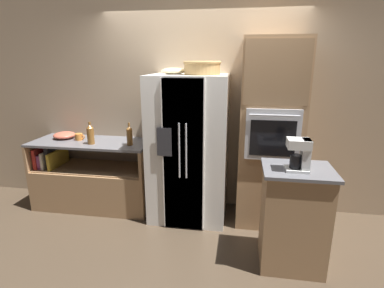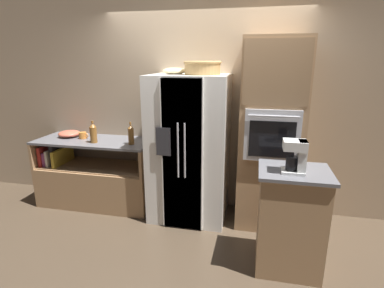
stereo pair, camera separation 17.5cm
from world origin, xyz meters
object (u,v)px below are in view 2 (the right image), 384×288
mug (83,135)px  mixing_bowl (69,134)px  refrigerator (189,149)px  wicker_basket (202,67)px  bottle_tall (93,133)px  bottle_short (131,135)px  wall_oven (270,136)px  fruit_bowl (174,71)px  coffee_maker (297,155)px

mug → mixing_bowl: bearing=168.3°
refrigerator → wicker_basket: bearing=-5.4°
bottle_tall → bottle_short: size_ratio=1.00×
wall_oven → bottle_short: bearing=-177.1°
refrigerator → bottle_tall: bearing=-177.1°
bottle_tall → mixing_bowl: (-0.49, 0.20, -0.08)m
bottle_tall → mixing_bowl: bottle_tall is taller
fruit_bowl → coffee_maker: size_ratio=1.00×
bottle_tall → bottle_short: bearing=3.3°
fruit_bowl → mug: (-1.29, 0.03, -0.85)m
bottle_tall → coffee_maker: size_ratio=0.98×
fruit_bowl → bottle_tall: size_ratio=1.01×
bottle_tall → mug: bearing=148.3°
fruit_bowl → mixing_bowl: fruit_bowl is taller
wicker_basket → bottle_short: wicker_basket is taller
refrigerator → fruit_bowl: fruit_bowl is taller
wall_oven → bottle_short: 1.68m
mug → coffee_maker: 2.78m
refrigerator → coffee_maker: size_ratio=6.16×
refrigerator → coffee_maker: bearing=-37.0°
wall_oven → wicker_basket: wall_oven is taller
refrigerator → wall_oven: size_ratio=0.81×
refrigerator → wicker_basket: (0.16, -0.01, 0.96)m
mug → mixing_bowl: size_ratio=0.46×
bottle_short → mixing_bowl: (-0.98, 0.17, -0.08)m
wicker_basket → mixing_bowl: bearing=175.3°
bottle_short → mug: (-0.75, 0.12, -0.08)m
refrigerator → fruit_bowl: (-0.19, 0.06, 0.92)m
mug → coffee_maker: bearing=-19.8°
coffee_maker → bottle_tall: bearing=161.6°
wall_oven → wicker_basket: bearing=-175.2°
refrigerator → fruit_bowl: bearing=162.8°
wall_oven → fruit_bowl: bearing=179.6°
fruit_bowl → bottle_tall: bearing=-173.4°
wall_oven → bottle_short: size_ratio=7.68×
bottle_short → mixing_bowl: bottle_short is taller
wicker_basket → coffee_maker: 1.46m
bottle_short → mixing_bowl: size_ratio=0.98×
bottle_short → bottle_tall: bearing=-176.7°
wall_oven → refrigerator: bearing=-176.9°
bottle_short → coffee_maker: size_ratio=0.98×
fruit_bowl → mug: 1.55m
fruit_bowl → mixing_bowl: 1.75m
bottle_short → mixing_bowl: 1.00m
refrigerator → wall_oven: wall_oven is taller
mixing_bowl → bottle_tall: bearing=-22.6°
bottle_short → refrigerator: bearing=2.7°
wall_oven → mixing_bowl: size_ratio=7.53×
wall_oven → fruit_bowl: (-1.13, 0.01, 0.71)m
bottle_tall → wall_oven: bearing=3.0°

